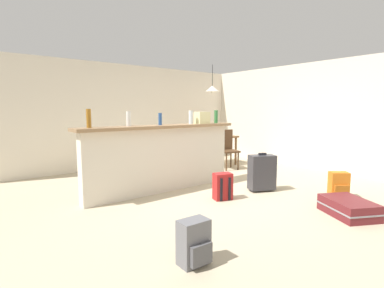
{
  "coord_description": "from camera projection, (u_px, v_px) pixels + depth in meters",
  "views": [
    {
      "loc": [
        -3.51,
        -3.73,
        1.42
      ],
      "look_at": [
        -0.05,
        0.63,
        0.76
      ],
      "focal_mm": 27.6,
      "sensor_mm": 36.0,
      "label": 1
    }
  ],
  "objects": [
    {
      "name": "bottle_clear",
      "position": [
        191.0,
        117.0,
        5.38
      ],
      "size": [
        0.07,
        0.07,
        0.25
      ],
      "primitive_type": "cylinder",
      "color": "silver",
      "rests_on": "bar_countertop"
    },
    {
      "name": "wall_right",
      "position": [
        299.0,
        116.0,
        7.2
      ],
      "size": [
        0.1,
        6.0,
        2.5
      ],
      "primitive_type": "cube",
      "color": "silver",
      "rests_on": "ground_plane"
    },
    {
      "name": "partition_half_wall",
      "position": [
        162.0,
        160.0,
        5.08
      ],
      "size": [
        2.8,
        0.2,
        1.1
      ],
      "primitive_type": "cube",
      "color": "silver",
      "rests_on": "ground_plane"
    },
    {
      "name": "bottle_amber",
      "position": [
        89.0,
        118.0,
        4.28
      ],
      "size": [
        0.07,
        0.07,
        0.27
      ],
      "primitive_type": "cylinder",
      "color": "#9E661E",
      "rests_on": "bar_countertop"
    },
    {
      "name": "dining_chair_near_partition",
      "position": [
        227.0,
        147.0,
        7.03
      ],
      "size": [
        0.49,
        0.49,
        0.93
      ],
      "color": "#4C331E",
      "rests_on": "ground_plane"
    },
    {
      "name": "ground_plane",
      "position": [
        216.0,
        191.0,
        5.24
      ],
      "size": [
        13.0,
        13.0,
        0.05
      ],
      "primitive_type": "cube",
      "color": "#BCAD8E"
    },
    {
      "name": "backpack_grey",
      "position": [
        194.0,
        243.0,
        2.69
      ],
      "size": [
        0.29,
        0.26,
        0.42
      ],
      "color": "slate",
      "rests_on": "ground_plane"
    },
    {
      "name": "bottle_green",
      "position": [
        216.0,
        117.0,
        5.74
      ],
      "size": [
        0.07,
        0.07,
        0.25
      ],
      "primitive_type": "cylinder",
      "color": "#2D6B38",
      "rests_on": "bar_countertop"
    },
    {
      "name": "pendant_lamp",
      "position": [
        212.0,
        89.0,
        7.28
      ],
      "size": [
        0.34,
        0.34,
        0.69
      ],
      "color": "black"
    },
    {
      "name": "bottle_blue",
      "position": [
        160.0,
        119.0,
        5.05
      ],
      "size": [
        0.06,
        0.06,
        0.21
      ],
      "primitive_type": "cylinder",
      "color": "#284C89",
      "rests_on": "bar_countertop"
    },
    {
      "name": "suitcase_flat_maroon",
      "position": [
        348.0,
        208.0,
        3.95
      ],
      "size": [
        0.76,
        0.89,
        0.22
      ],
      "color": "maroon",
      "rests_on": "ground_plane"
    },
    {
      "name": "bar_countertop",
      "position": [
        162.0,
        127.0,
        5.01
      ],
      "size": [
        2.96,
        0.4,
        0.05
      ],
      "primitive_type": "cube",
      "color": "#93704C",
      "rests_on": "partition_half_wall"
    },
    {
      "name": "suitcase_upright_charcoal",
      "position": [
        262.0,
        172.0,
        5.12
      ],
      "size": [
        0.5,
        0.4,
        0.67
      ],
      "color": "#38383D",
      "rests_on": "ground_plane"
    },
    {
      "name": "backpack_orange",
      "position": [
        339.0,
        186.0,
        4.72
      ],
      "size": [
        0.34,
        0.34,
        0.42
      ],
      "color": "orange",
      "rests_on": "ground_plane"
    },
    {
      "name": "grocery_bag",
      "position": [
        202.0,
        118.0,
        5.53
      ],
      "size": [
        0.26,
        0.18,
        0.22
      ],
      "primitive_type": "cube",
      "color": "beige",
      "rests_on": "bar_countertop"
    },
    {
      "name": "bottle_white",
      "position": [
        129.0,
        119.0,
        4.7
      ],
      "size": [
        0.08,
        0.08,
        0.24
      ],
      "primitive_type": "cylinder",
      "color": "silver",
      "rests_on": "bar_countertop"
    },
    {
      "name": "backpack_red",
      "position": [
        222.0,
        187.0,
        4.65
      ],
      "size": [
        0.32,
        0.3,
        0.42
      ],
      "color": "red",
      "rests_on": "ground_plane"
    },
    {
      "name": "dining_table",
      "position": [
        213.0,
        140.0,
        7.49
      ],
      "size": [
        1.1,
        0.8,
        0.74
      ],
      "color": "brown",
      "rests_on": "ground_plane"
    },
    {
      "name": "wall_back",
      "position": [
        134.0,
        116.0,
        7.46
      ],
      "size": [
        6.6,
        0.1,
        2.5
      ],
      "primitive_type": "cube",
      "color": "silver",
      "rests_on": "ground_plane"
    }
  ]
}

